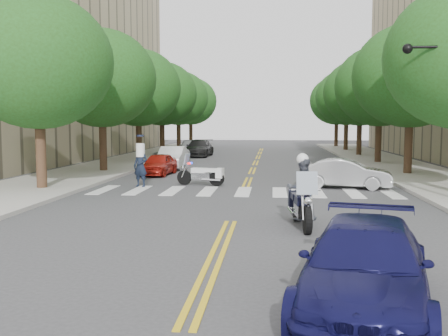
# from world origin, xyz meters

# --- Properties ---
(ground) EXTENTS (140.00, 140.00, 0.00)m
(ground) POSITION_xyz_m (0.00, 0.00, 0.00)
(ground) COLOR #38383A
(ground) RESTS_ON ground
(sidewalk_left) EXTENTS (5.00, 60.00, 0.15)m
(sidewalk_left) POSITION_xyz_m (-9.50, 22.00, 0.07)
(sidewalk_left) COLOR #9E9991
(sidewalk_left) RESTS_ON ground
(sidewalk_right) EXTENTS (5.00, 60.00, 0.15)m
(sidewalk_right) POSITION_xyz_m (9.50, 22.00, 0.07)
(sidewalk_right) COLOR #9E9991
(sidewalk_right) RESTS_ON ground
(tree_l_0) EXTENTS (6.40, 6.40, 8.45)m
(tree_l_0) POSITION_xyz_m (-8.80, 6.00, 5.55)
(tree_l_0) COLOR #382316
(tree_l_0) RESTS_ON ground
(tree_l_1) EXTENTS (6.40, 6.40, 8.45)m
(tree_l_1) POSITION_xyz_m (-8.80, 14.00, 5.55)
(tree_l_1) COLOR #382316
(tree_l_1) RESTS_ON ground
(tree_l_2) EXTENTS (6.40, 6.40, 8.45)m
(tree_l_2) POSITION_xyz_m (-8.80, 22.00, 5.55)
(tree_l_2) COLOR #382316
(tree_l_2) RESTS_ON ground
(tree_l_3) EXTENTS (6.40, 6.40, 8.45)m
(tree_l_3) POSITION_xyz_m (-8.80, 30.00, 5.55)
(tree_l_3) COLOR #382316
(tree_l_3) RESTS_ON ground
(tree_l_4) EXTENTS (6.40, 6.40, 8.45)m
(tree_l_4) POSITION_xyz_m (-8.80, 38.00, 5.55)
(tree_l_4) COLOR #382316
(tree_l_4) RESTS_ON ground
(tree_l_5) EXTENTS (6.40, 6.40, 8.45)m
(tree_l_5) POSITION_xyz_m (-8.80, 46.00, 5.55)
(tree_l_5) COLOR #382316
(tree_l_5) RESTS_ON ground
(tree_r_1) EXTENTS (6.40, 6.40, 8.45)m
(tree_r_1) POSITION_xyz_m (8.80, 14.00, 5.55)
(tree_r_1) COLOR #382316
(tree_r_1) RESTS_ON ground
(tree_r_2) EXTENTS (6.40, 6.40, 8.45)m
(tree_r_2) POSITION_xyz_m (8.80, 22.00, 5.55)
(tree_r_2) COLOR #382316
(tree_r_2) RESTS_ON ground
(tree_r_3) EXTENTS (6.40, 6.40, 8.45)m
(tree_r_3) POSITION_xyz_m (8.80, 30.00, 5.55)
(tree_r_3) COLOR #382316
(tree_r_3) RESTS_ON ground
(tree_r_4) EXTENTS (6.40, 6.40, 8.45)m
(tree_r_4) POSITION_xyz_m (8.80, 38.00, 5.55)
(tree_r_4) COLOR #382316
(tree_r_4) RESTS_ON ground
(tree_r_5) EXTENTS (6.40, 6.40, 8.45)m
(tree_r_5) POSITION_xyz_m (8.80, 46.00, 5.55)
(tree_r_5) COLOR #382316
(tree_r_5) RESTS_ON ground
(motorcycle_police) EXTENTS (0.93, 2.60, 2.12)m
(motorcycle_police) POSITION_xyz_m (2.07, -0.49, 0.94)
(motorcycle_police) COLOR black
(motorcycle_police) RESTS_ON ground
(motorcycle_parked) EXTENTS (2.32, 0.87, 1.51)m
(motorcycle_parked) POSITION_xyz_m (-1.96, 8.47, 0.53)
(motorcycle_parked) COLOR black
(motorcycle_parked) RESTS_ON ground
(officer_standing) EXTENTS (0.82, 0.67, 1.95)m
(officer_standing) POSITION_xyz_m (-4.84, 7.70, 0.97)
(officer_standing) COLOR black
(officer_standing) RESTS_ON ground
(convertible) EXTENTS (4.25, 2.18, 1.34)m
(convertible) POSITION_xyz_m (4.57, 8.16, 0.67)
(convertible) COLOR #B6B7B9
(convertible) RESTS_ON ground
(sedan_blue) EXTENTS (2.96, 5.13, 1.40)m
(sedan_blue) POSITION_xyz_m (2.71, -6.85, 0.70)
(sedan_blue) COLOR #100F40
(sedan_blue) RESTS_ON ground
(parked_car_a) EXTENTS (1.71, 3.74, 1.24)m
(parked_car_a) POSITION_xyz_m (-5.20, 12.93, 0.62)
(parked_car_a) COLOR #AA1B12
(parked_car_a) RESTS_ON ground
(parked_car_b) EXTENTS (1.70, 4.42, 1.44)m
(parked_car_b) POSITION_xyz_m (-5.20, 16.77, 0.72)
(parked_car_b) COLOR silver
(parked_car_b) RESTS_ON ground
(parked_car_c) EXTENTS (2.38, 4.50, 1.21)m
(parked_car_c) POSITION_xyz_m (-6.30, 21.74, 0.60)
(parked_car_c) COLOR #ADAFB4
(parked_car_c) RESTS_ON ground
(parked_car_d) EXTENTS (2.24, 5.13, 1.47)m
(parked_car_d) POSITION_xyz_m (-5.20, 28.50, 0.73)
(parked_car_d) COLOR black
(parked_car_d) RESTS_ON ground
(parked_car_e) EXTENTS (2.11, 4.50, 1.49)m
(parked_car_e) POSITION_xyz_m (-6.30, 30.14, 0.74)
(parked_car_e) COLOR #A1A1A6
(parked_car_e) RESTS_ON ground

